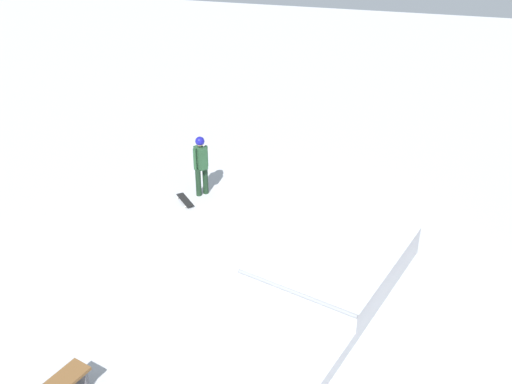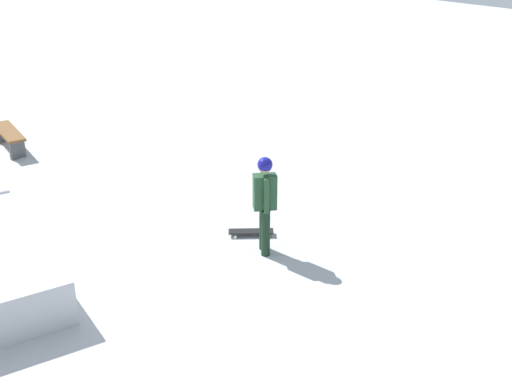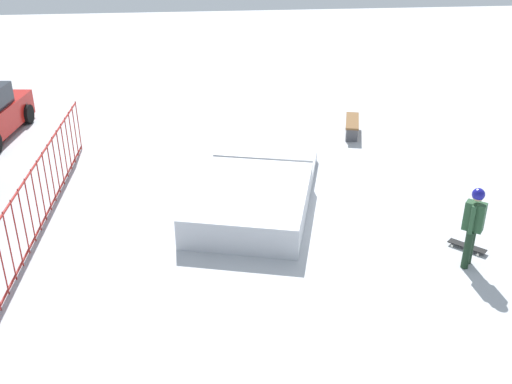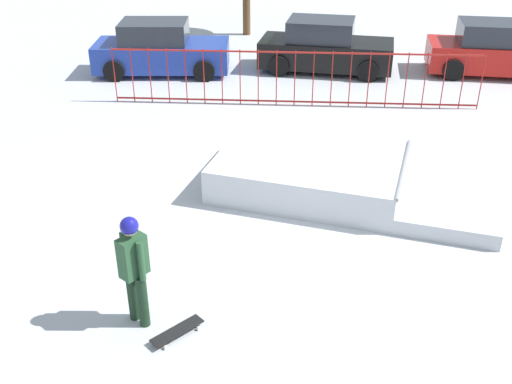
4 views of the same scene
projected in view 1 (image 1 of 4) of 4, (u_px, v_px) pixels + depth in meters
ground_plane at (290, 262)px, 13.00m from camera, size 60.00×60.00×0.00m
skate_ramp at (324, 274)px, 12.09m from camera, size 5.90×3.97×0.74m
skater at (201, 161)px, 15.36m from camera, size 0.41×0.43×1.73m
skateboard at (185, 200)px, 15.39m from camera, size 0.71×0.70×0.09m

